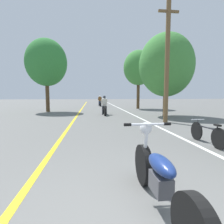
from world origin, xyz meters
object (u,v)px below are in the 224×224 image
motorcycle_foreground (159,178)px  bicycle_parked (207,134)px  roadside_tree_right_near (166,65)px  motorcycle_rider_lead (104,107)px  motorcycle_rider_far (100,102)px  utility_pole (167,61)px  roadside_tree_right_far (139,68)px  roadside_tree_left (46,63)px

motorcycle_foreground → bicycle_parked: size_ratio=1.31×
roadside_tree_right_near → motorcycle_foreground: 11.00m
motorcycle_rider_lead → motorcycle_rider_far: (0.16, 10.33, -0.01)m
roadside_tree_right_near → utility_pole: bearing=-113.1°
roadside_tree_right_near → bicycle_parked: roadside_tree_right_near is taller
roadside_tree_right_far → roadside_tree_left: 9.23m
roadside_tree_right_near → motorcycle_foreground: size_ratio=2.66×
roadside_tree_right_near → roadside_tree_right_far: size_ratio=0.91×
roadside_tree_right_near → motorcycle_rider_lead: size_ratio=2.58×
roadside_tree_left → motorcycle_foreground: (4.71, -13.90, -3.83)m
roadside_tree_right_near → bicycle_parked: 7.78m
roadside_tree_right_near → bicycle_parked: bearing=-103.7°
roadside_tree_right_far → motorcycle_rider_lead: size_ratio=2.82×
motorcycle_rider_far → utility_pole: bearing=-78.6°
roadside_tree_right_near → motorcycle_rider_far: 12.80m
utility_pole → roadside_tree_right_near: utility_pole is taller
utility_pole → motorcycle_foreground: size_ratio=2.99×
roadside_tree_right_far → roadside_tree_left: (-8.87, -2.55, -0.09)m
motorcycle_foreground → bicycle_parked: motorcycle_foreground is taller
bicycle_parked → utility_pole: bearing=82.5°
roadside_tree_right_near → roadside_tree_left: (-8.98, 4.25, 0.74)m
motorcycle_foreground → bicycle_parked: 3.79m
motorcycle_rider_far → motorcycle_foreground: bearing=-90.7°
motorcycle_rider_lead → roadside_tree_right_near: bearing=-19.1°
motorcycle_foreground → motorcycle_rider_far: bearing=89.3°
bicycle_parked → motorcycle_rider_lead: bearing=106.7°
roadside_tree_right_near → motorcycle_rider_far: (-4.02, 11.78, -2.99)m
roadside_tree_right_near → motorcycle_rider_lead: bearing=160.9°
motorcycle_foreground → motorcycle_rider_far: size_ratio=1.05×
roadside_tree_right_far → bicycle_parked: 14.36m
roadside_tree_left → motorcycle_rider_far: size_ratio=3.08×
roadside_tree_right_far → bicycle_parked: size_ratio=3.81×
motorcycle_rider_far → bicycle_parked: size_ratio=1.25×
roadside_tree_right_far → bicycle_parked: bearing=-96.5°
utility_pole → roadside_tree_left: bearing=138.8°
roadside_tree_right_far → motorcycle_foreground: size_ratio=2.91×
motorcycle_rider_lead → motorcycle_rider_far: size_ratio=1.08×
roadside_tree_right_far → motorcycle_foreground: (-4.16, -16.46, -3.92)m
roadside_tree_right_near → roadside_tree_right_far: (-0.12, 6.81, 0.83)m
roadside_tree_right_near → bicycle_parked: size_ratio=3.49×
roadside_tree_left → motorcycle_rider_lead: (4.81, -2.81, -3.72)m
motorcycle_foreground → motorcycle_rider_lead: 11.10m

